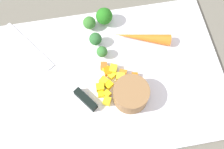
% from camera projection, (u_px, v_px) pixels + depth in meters
% --- Properties ---
extents(ground_plane, '(4.00, 4.00, 0.00)m').
position_uv_depth(ground_plane, '(112.00, 78.00, 0.62)').
color(ground_plane, '#6B675A').
extents(cutting_board, '(0.52, 0.37, 0.01)m').
position_uv_depth(cutting_board, '(112.00, 77.00, 0.62)').
color(cutting_board, white).
rests_on(cutting_board, ground_plane).
extents(prep_bowl, '(0.08, 0.08, 0.05)m').
position_uv_depth(prep_bowl, '(131.00, 94.00, 0.57)').
color(prep_bowl, olive).
rests_on(prep_bowl, cutting_board).
extents(chef_knife, '(0.21, 0.27, 0.02)m').
position_uv_depth(chef_knife, '(63.00, 78.00, 0.60)').
color(chef_knife, silver).
rests_on(chef_knife, cutting_board).
extents(whole_carrot, '(0.14, 0.07, 0.03)m').
position_uv_depth(whole_carrot, '(142.00, 37.00, 0.64)').
color(whole_carrot, orange).
rests_on(whole_carrot, cutting_board).
extents(carrot_dice_0, '(0.02, 0.02, 0.01)m').
position_uv_depth(carrot_dice_0, '(123.00, 75.00, 0.61)').
color(carrot_dice_0, orange).
rests_on(carrot_dice_0, cutting_board).
extents(carrot_dice_1, '(0.02, 0.02, 0.01)m').
position_uv_depth(carrot_dice_1, '(135.00, 76.00, 0.61)').
color(carrot_dice_1, orange).
rests_on(carrot_dice_1, cutting_board).
extents(carrot_dice_2, '(0.02, 0.02, 0.01)m').
position_uv_depth(carrot_dice_2, '(108.00, 71.00, 0.61)').
color(carrot_dice_2, orange).
rests_on(carrot_dice_2, cutting_board).
extents(carrot_dice_3, '(0.02, 0.02, 0.01)m').
position_uv_depth(carrot_dice_3, '(104.00, 66.00, 0.62)').
color(carrot_dice_3, orange).
rests_on(carrot_dice_3, cutting_board).
extents(pepper_dice_0, '(0.02, 0.02, 0.01)m').
position_uv_depth(pepper_dice_0, '(106.00, 69.00, 0.61)').
color(pepper_dice_0, yellow).
rests_on(pepper_dice_0, cutting_board).
extents(pepper_dice_1, '(0.02, 0.02, 0.02)m').
position_uv_depth(pepper_dice_1, '(104.00, 81.00, 0.60)').
color(pepper_dice_1, yellow).
rests_on(pepper_dice_1, cutting_board).
extents(pepper_dice_2, '(0.02, 0.02, 0.02)m').
position_uv_depth(pepper_dice_2, '(113.00, 69.00, 0.61)').
color(pepper_dice_2, yellow).
rests_on(pepper_dice_2, cutting_board).
extents(pepper_dice_3, '(0.02, 0.02, 0.02)m').
position_uv_depth(pepper_dice_3, '(120.00, 77.00, 0.60)').
color(pepper_dice_3, yellow).
rests_on(pepper_dice_3, cutting_board).
extents(pepper_dice_4, '(0.02, 0.02, 0.01)m').
position_uv_depth(pepper_dice_4, '(108.00, 85.00, 0.60)').
color(pepper_dice_4, yellow).
rests_on(pepper_dice_4, cutting_board).
extents(pepper_dice_5, '(0.01, 0.02, 0.01)m').
position_uv_depth(pepper_dice_5, '(101.00, 94.00, 0.59)').
color(pepper_dice_5, yellow).
rests_on(pepper_dice_5, cutting_board).
extents(pepper_dice_6, '(0.02, 0.02, 0.02)m').
position_uv_depth(pepper_dice_6, '(100.00, 88.00, 0.59)').
color(pepper_dice_6, yellow).
rests_on(pepper_dice_6, cutting_board).
extents(pepper_dice_7, '(0.02, 0.02, 0.01)m').
position_uv_depth(pepper_dice_7, '(112.00, 76.00, 0.61)').
color(pepper_dice_7, yellow).
rests_on(pepper_dice_7, cutting_board).
extents(pepper_dice_8, '(0.02, 0.02, 0.01)m').
position_uv_depth(pepper_dice_8, '(107.00, 94.00, 0.59)').
color(pepper_dice_8, yellow).
rests_on(pepper_dice_8, cutting_board).
extents(pepper_dice_9, '(0.02, 0.02, 0.02)m').
position_uv_depth(pepper_dice_9, '(107.00, 101.00, 0.58)').
color(pepper_dice_9, yellow).
rests_on(pepper_dice_9, cutting_board).
extents(broccoli_floret_0, '(0.04, 0.04, 0.05)m').
position_uv_depth(broccoli_floret_0, '(104.00, 16.00, 0.65)').
color(broccoli_floret_0, '#8DB356').
rests_on(broccoli_floret_0, cutting_board).
extents(broccoli_floret_1, '(0.03, 0.03, 0.04)m').
position_uv_depth(broccoli_floret_1, '(95.00, 39.00, 0.63)').
color(broccoli_floret_1, '#82BC67').
rests_on(broccoli_floret_1, cutting_board).
extents(broccoli_floret_2, '(0.03, 0.03, 0.03)m').
position_uv_depth(broccoli_floret_2, '(102.00, 52.00, 0.62)').
color(broccoli_floret_2, '#96AC63').
rests_on(broccoli_floret_2, cutting_board).
extents(broccoli_floret_3, '(0.03, 0.03, 0.04)m').
position_uv_depth(broccoli_floret_3, '(89.00, 23.00, 0.65)').
color(broccoli_floret_3, '#97B462').
rests_on(broccoli_floret_3, cutting_board).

